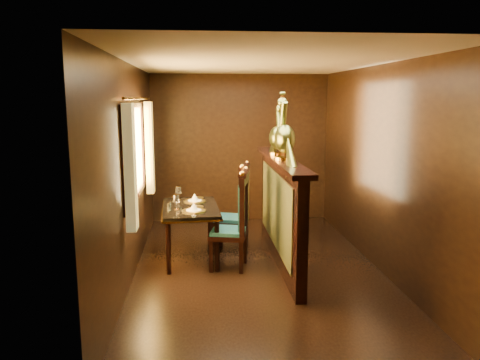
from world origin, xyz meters
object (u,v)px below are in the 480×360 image
Objects in this scene: chair_left at (238,217)px; peacock_right at (278,127)px; peacock_left at (285,126)px; dining_table at (190,211)px; chair_right at (239,206)px.

peacock_right is at bearing 53.29° from chair_left.
peacock_left is (0.56, -0.04, 1.11)m from chair_left.
chair_left reaches higher than dining_table.
chair_right is 1.53× the size of peacock_left.
peacock_left reaches higher than chair_left.
peacock_right is (0.00, 0.52, -0.05)m from peacock_left.
dining_table is 0.70m from chair_right.
peacock_left is at bearing 8.33° from chair_left.
dining_table is 1.68m from peacock_left.
dining_table is 1.71× the size of peacock_right.
chair_left is 1.30m from peacock_right.
peacock_left reaches higher than dining_table.
peacock_right is at bearing -1.41° from chair_right.
chair_left is 0.64m from chair_right.
peacock_right is (0.56, 0.48, 1.07)m from chair_left.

